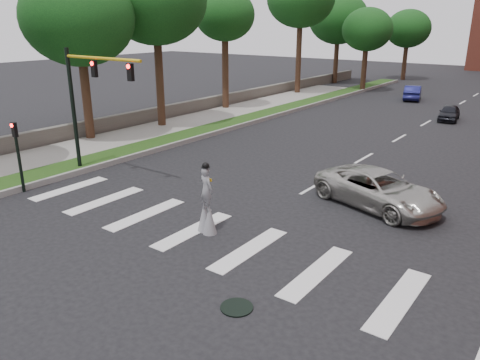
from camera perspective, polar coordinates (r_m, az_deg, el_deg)
ground_plane at (r=16.15m, az=-4.68°, el=-8.51°), size 160.00×160.00×0.00m
grass_median at (r=37.94m, az=2.12°, el=7.75°), size 2.00×60.00×0.25m
median_curb at (r=37.36m, az=3.46°, el=7.58°), size 0.20×60.00×0.28m
sidewalk_left at (r=32.58m, az=-12.43°, el=5.41°), size 4.00×60.00×0.18m
stone_wall at (r=42.69m, az=-2.49°, el=9.57°), size 0.50×56.00×1.10m
manhole at (r=13.17m, az=-0.40°, el=-15.26°), size 0.90×0.90×0.04m
traffic_signal at (r=23.93m, az=-18.22°, el=10.10°), size 5.30×0.23×6.20m
secondary_signal at (r=22.99m, az=-25.47°, el=3.25°), size 0.25×0.21×3.23m
stilt_performer at (r=17.04m, az=-4.09°, el=-3.23°), size 0.83×0.59×2.69m
suv_crossing at (r=20.28m, az=16.54°, el=-1.08°), size 6.03×4.06×1.54m
car_near at (r=40.42m, az=24.15°, el=7.50°), size 1.87×3.65×1.19m
car_mid at (r=49.91m, az=20.30°, el=9.97°), size 2.49×4.51×1.41m
tree_1 at (r=31.37m, az=-19.13°, el=18.13°), size 6.78×6.78×10.46m
tree_2 at (r=34.29m, az=-10.29°, el=20.72°), size 7.02×7.02×11.73m
tree_3 at (r=41.11m, az=-1.87°, el=19.35°), size 5.01×5.01×10.00m
tree_5 at (r=60.84m, az=11.93°, el=18.68°), size 7.13×7.13×10.72m
tree_6 at (r=54.06m, az=15.25°, el=17.25°), size 5.35×5.35×8.82m
tree_7 at (r=66.77m, az=19.82°, el=16.94°), size 5.66×5.66×8.88m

